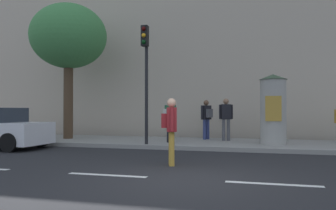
{
  "coord_description": "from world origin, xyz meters",
  "views": [
    {
      "loc": [
        1.63,
        -7.03,
        1.4
      ],
      "look_at": [
        -0.92,
        2.0,
        1.54
      ],
      "focal_mm": 38.09,
      "sensor_mm": 36.0,
      "label": 1
    }
  ],
  "objects_px": {
    "pedestrian_with_bag": "(207,116)",
    "pedestrian_with_backpack": "(226,116)",
    "traffic_light": "(146,65)",
    "pedestrian_tallest": "(171,125)",
    "poster_column": "(273,109)",
    "street_tree": "(69,37)",
    "pedestrian_in_red_top": "(170,117)"
  },
  "relations": [
    {
      "from": "pedestrian_with_bag",
      "to": "pedestrian_with_backpack",
      "type": "height_order",
      "value": "pedestrian_with_backpack"
    },
    {
      "from": "traffic_light",
      "to": "pedestrian_with_backpack",
      "type": "xyz_separation_m",
      "value": [
        2.65,
        2.35,
        -1.9
      ]
    },
    {
      "from": "pedestrian_tallest",
      "to": "pedestrian_with_backpack",
      "type": "height_order",
      "value": "pedestrian_with_backpack"
    },
    {
      "from": "poster_column",
      "to": "street_tree",
      "type": "bearing_deg",
      "value": 178.3
    },
    {
      "from": "pedestrian_tallest",
      "to": "pedestrian_with_bag",
      "type": "height_order",
      "value": "pedestrian_with_bag"
    },
    {
      "from": "pedestrian_in_red_top",
      "to": "pedestrian_with_backpack",
      "type": "xyz_separation_m",
      "value": [
        1.99,
        1.4,
        0.02
      ]
    },
    {
      "from": "pedestrian_with_bag",
      "to": "pedestrian_with_backpack",
      "type": "distance_m",
      "value": 1.0
    },
    {
      "from": "poster_column",
      "to": "pedestrian_with_bag",
      "type": "xyz_separation_m",
      "value": [
        -2.72,
        1.43,
        -0.31
      ]
    },
    {
      "from": "traffic_light",
      "to": "pedestrian_with_backpack",
      "type": "bearing_deg",
      "value": 41.55
    },
    {
      "from": "traffic_light",
      "to": "street_tree",
      "type": "relative_size",
      "value": 0.73
    },
    {
      "from": "traffic_light",
      "to": "pedestrian_tallest",
      "type": "distance_m",
      "value": 4.51
    },
    {
      "from": "poster_column",
      "to": "pedestrian_with_backpack",
      "type": "distance_m",
      "value": 2.1
    },
    {
      "from": "pedestrian_with_bag",
      "to": "pedestrian_in_red_top",
      "type": "relative_size",
      "value": 1.0
    },
    {
      "from": "pedestrian_with_bag",
      "to": "street_tree",
      "type": "bearing_deg",
      "value": -168.86
    },
    {
      "from": "street_tree",
      "to": "pedestrian_with_bag",
      "type": "distance_m",
      "value": 7.0
    },
    {
      "from": "pedestrian_tallest",
      "to": "pedestrian_with_backpack",
      "type": "relative_size",
      "value": 0.99
    },
    {
      "from": "poster_column",
      "to": "pedestrian_tallest",
      "type": "distance_m",
      "value": 5.57
    },
    {
      "from": "traffic_light",
      "to": "pedestrian_tallest",
      "type": "relative_size",
      "value": 2.54
    },
    {
      "from": "pedestrian_in_red_top",
      "to": "pedestrian_with_bag",
      "type": "bearing_deg",
      "value": 59.39
    },
    {
      "from": "street_tree",
      "to": "pedestrian_with_bag",
      "type": "height_order",
      "value": "street_tree"
    },
    {
      "from": "poster_column",
      "to": "pedestrian_with_backpack",
      "type": "height_order",
      "value": "poster_column"
    },
    {
      "from": "pedestrian_with_bag",
      "to": "pedestrian_in_red_top",
      "type": "distance_m",
      "value": 2.17
    },
    {
      "from": "street_tree",
      "to": "pedestrian_with_bag",
      "type": "xyz_separation_m",
      "value": [
        5.96,
        1.17,
        -3.48
      ]
    },
    {
      "from": "traffic_light",
      "to": "street_tree",
      "type": "xyz_separation_m",
      "value": [
        -4.18,
        1.65,
        1.57
      ]
    },
    {
      "from": "street_tree",
      "to": "pedestrian_in_red_top",
      "type": "height_order",
      "value": "street_tree"
    },
    {
      "from": "street_tree",
      "to": "poster_column",
      "type": "bearing_deg",
      "value": -1.7
    },
    {
      "from": "street_tree",
      "to": "pedestrian_in_red_top",
      "type": "distance_m",
      "value": 6.02
    },
    {
      "from": "pedestrian_with_bag",
      "to": "traffic_light",
      "type": "bearing_deg",
      "value": -122.19
    },
    {
      "from": "poster_column",
      "to": "pedestrian_with_backpack",
      "type": "xyz_separation_m",
      "value": [
        -1.84,
        0.96,
        -0.3
      ]
    },
    {
      "from": "poster_column",
      "to": "pedestrian_in_red_top",
      "type": "relative_size",
      "value": 1.54
    },
    {
      "from": "traffic_light",
      "to": "poster_column",
      "type": "xyz_separation_m",
      "value": [
        4.49,
        1.39,
        -1.6
      ]
    },
    {
      "from": "pedestrian_with_bag",
      "to": "pedestrian_with_backpack",
      "type": "xyz_separation_m",
      "value": [
        0.88,
        -0.47,
        0.01
      ]
    }
  ]
}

